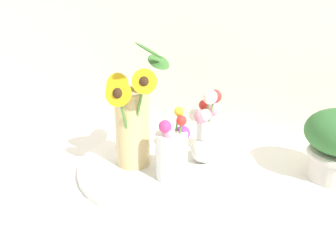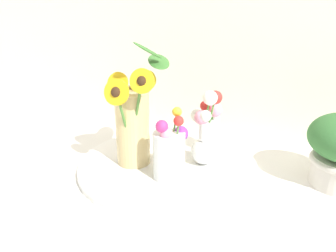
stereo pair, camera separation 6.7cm
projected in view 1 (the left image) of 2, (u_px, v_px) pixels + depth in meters
ground_plane at (165, 173)px, 0.93m from camera, size 6.00×6.00×0.00m
serving_tray at (168, 165)px, 0.95m from camera, size 0.51×0.51×0.02m
mason_jar_sunflowers at (134, 121)px, 0.90m from camera, size 0.18×0.19×0.36m
vase_small_center at (172, 151)px, 0.85m from camera, size 0.08×0.09×0.19m
vase_bulb_right at (205, 134)px, 0.92m from camera, size 0.08×0.09×0.22m
vase_small_back at (206, 126)px, 1.00m from camera, size 0.09×0.09×0.17m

